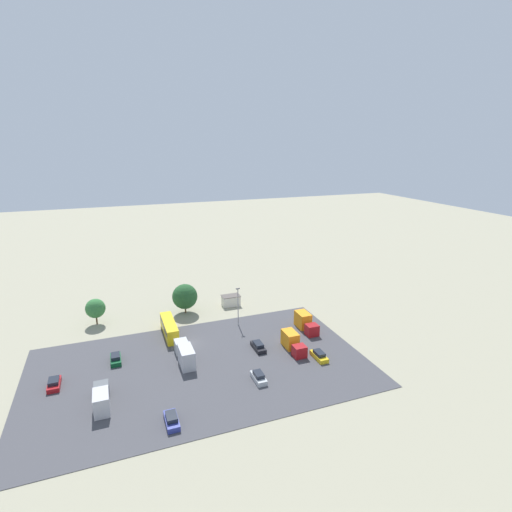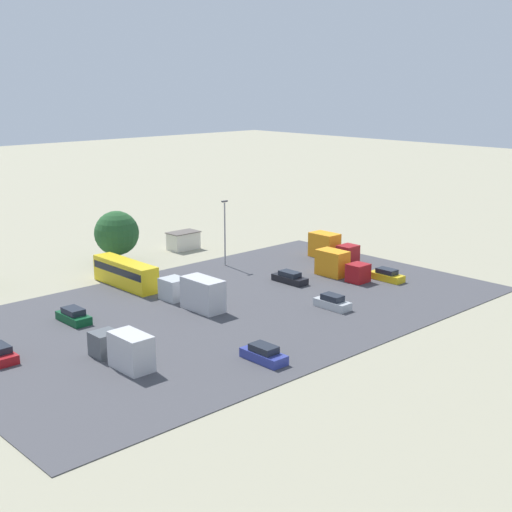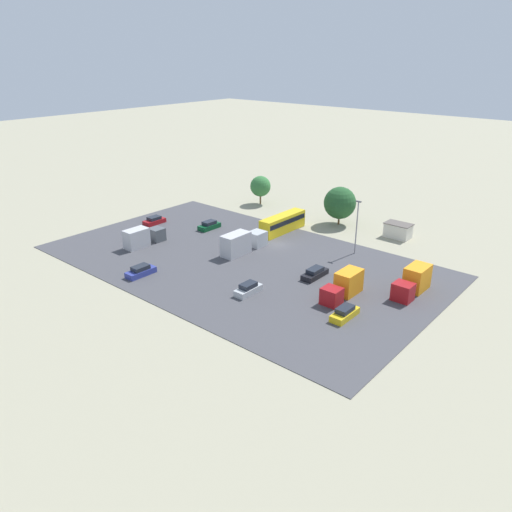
% 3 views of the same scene
% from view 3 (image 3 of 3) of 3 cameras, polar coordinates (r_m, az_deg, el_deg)
% --- Properties ---
extents(ground_plane, '(400.00, 400.00, 0.00)m').
position_cam_3_polar(ground_plane, '(85.87, 2.49, 1.30)').
color(ground_plane, gray).
extents(parking_lot_surface, '(61.58, 36.65, 0.08)m').
position_cam_3_polar(parking_lot_surface, '(79.08, -1.78, -0.57)').
color(parking_lot_surface, '#424247').
rests_on(parking_lot_surface, ground).
extents(shed_building, '(4.65, 2.94, 2.63)m').
position_cam_3_polar(shed_building, '(92.24, 15.92, 2.83)').
color(shed_building, silver).
rests_on(shed_building, ground).
extents(bus, '(2.46, 10.72, 3.18)m').
position_cam_3_polar(bus, '(91.38, 3.05, 3.81)').
color(bus, gold).
rests_on(bus, ground).
extents(parked_car_0, '(1.90, 4.38, 1.51)m').
position_cam_3_polar(parked_car_0, '(93.51, -5.36, 3.48)').
color(parked_car_0, '#0C4723').
rests_on(parked_car_0, ground).
extents(parked_car_1, '(1.78, 4.50, 1.49)m').
position_cam_3_polar(parked_car_1, '(63.34, 10.11, -6.46)').
color(parked_car_1, gold).
rests_on(parked_car_1, ground).
extents(parked_car_2, '(1.97, 4.26, 1.44)m').
position_cam_3_polar(parked_car_2, '(97.89, -11.54, 3.97)').
color(parked_car_2, maroon).
rests_on(parked_car_2, ground).
extents(parked_car_3, '(1.85, 4.55, 1.50)m').
position_cam_3_polar(parked_car_3, '(75.73, -13.03, -1.70)').
color(parked_car_3, navy).
rests_on(parked_car_3, ground).
extents(parked_car_4, '(1.75, 4.24, 1.54)m').
position_cam_3_polar(parked_car_4, '(68.34, -0.89, -3.80)').
color(parked_car_4, '#ADB2B7').
rests_on(parked_car_4, ground).
extents(parked_car_5, '(1.80, 4.78, 1.42)m').
position_cam_3_polar(parked_car_5, '(73.69, 6.75, -1.98)').
color(parked_car_5, black).
rests_on(parked_car_5, ground).
extents(parked_truck_0, '(2.56, 7.45, 3.48)m').
position_cam_3_polar(parked_truck_0, '(71.56, 17.52, -2.81)').
color(parked_truck_0, maroon).
rests_on(parked_truck_0, ground).
extents(parked_truck_1, '(2.50, 9.21, 3.57)m').
position_cam_3_polar(parked_truck_1, '(81.93, -1.60, 1.54)').
color(parked_truck_1, '#ADB2B7').
rests_on(parked_truck_1, ground).
extents(parked_truck_2, '(2.35, 7.48, 3.21)m').
position_cam_3_polar(parked_truck_2, '(86.94, -12.86, 2.10)').
color(parked_truck_2, '#4C5156').
rests_on(parked_truck_2, ground).
extents(parked_truck_3, '(2.45, 7.35, 3.29)m').
position_cam_3_polar(parked_truck_3, '(68.28, 10.02, -3.39)').
color(parked_truck_3, maroon).
rests_on(parked_truck_3, ground).
extents(tree_near_shed, '(6.09, 6.09, 7.32)m').
position_cam_3_polar(tree_near_shed, '(95.99, 9.56, 6.00)').
color(tree_near_shed, brown).
rests_on(tree_near_shed, ground).
extents(tree_apron_mid, '(4.41, 4.41, 6.14)m').
position_cam_3_polar(tree_apron_mid, '(108.11, 0.51, 7.97)').
color(tree_apron_mid, brown).
rests_on(tree_apron_mid, ground).
extents(light_pole_lot_centre, '(0.90, 0.28, 8.91)m').
position_cam_3_polar(light_pole_lot_centre, '(81.86, 11.44, 3.49)').
color(light_pole_lot_centre, gray).
rests_on(light_pole_lot_centre, ground).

